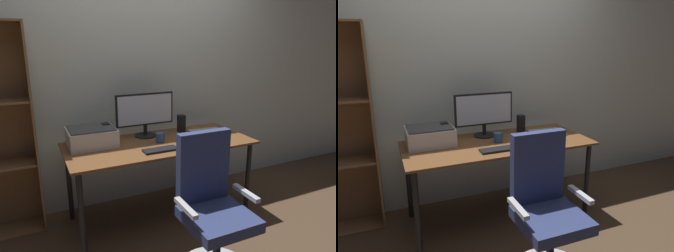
# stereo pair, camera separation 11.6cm
# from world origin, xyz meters

# --- Properties ---
(ground_plane) EXTENTS (12.00, 12.00, 0.00)m
(ground_plane) POSITION_xyz_m (0.00, 0.00, 0.00)
(ground_plane) COLOR #4C3826
(back_wall) EXTENTS (6.40, 0.10, 2.60)m
(back_wall) POSITION_xyz_m (0.00, 0.54, 1.30)
(back_wall) COLOR beige
(back_wall) RESTS_ON ground
(desk) EXTENTS (1.66, 0.73, 0.74)m
(desk) POSITION_xyz_m (0.00, 0.00, 0.66)
(desk) COLOR brown
(desk) RESTS_ON ground
(monitor) EXTENTS (0.56, 0.20, 0.41)m
(monitor) POSITION_xyz_m (-0.05, 0.22, 0.98)
(monitor) COLOR black
(monitor) RESTS_ON desk
(keyboard) EXTENTS (0.29, 0.11, 0.02)m
(keyboard) POSITION_xyz_m (-0.09, -0.21, 0.75)
(keyboard) COLOR black
(keyboard) RESTS_ON desk
(mouse) EXTENTS (0.06, 0.10, 0.03)m
(mouse) POSITION_xyz_m (0.12, -0.23, 0.76)
(mouse) COLOR black
(mouse) RESTS_ON desk
(coffee_mug) EXTENTS (0.09, 0.07, 0.09)m
(coffee_mug) POSITION_xyz_m (-0.00, -0.00, 0.78)
(coffee_mug) COLOR #285193
(coffee_mug) RESTS_ON desk
(laptop) EXTENTS (0.34, 0.26, 0.02)m
(laptop) POSITION_xyz_m (0.53, 0.05, 0.75)
(laptop) COLOR #99999E
(laptop) RESTS_ON desk
(speaker_left) EXTENTS (0.06, 0.07, 0.17)m
(speaker_left) POSITION_xyz_m (-0.43, 0.22, 0.82)
(speaker_left) COLOR black
(speaker_left) RESTS_ON desk
(speaker_right) EXTENTS (0.06, 0.07, 0.17)m
(speaker_right) POSITION_xyz_m (0.33, 0.22, 0.82)
(speaker_right) COLOR black
(speaker_right) RESTS_ON desk
(printer) EXTENTS (0.40, 0.34, 0.16)m
(printer) POSITION_xyz_m (-0.57, 0.17, 0.82)
(printer) COLOR silver
(printer) RESTS_ON desk
(office_chair) EXTENTS (0.54, 0.54, 1.01)m
(office_chair) POSITION_xyz_m (0.04, -0.80, 0.46)
(office_chair) COLOR #B7BABC
(office_chair) RESTS_ON ground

